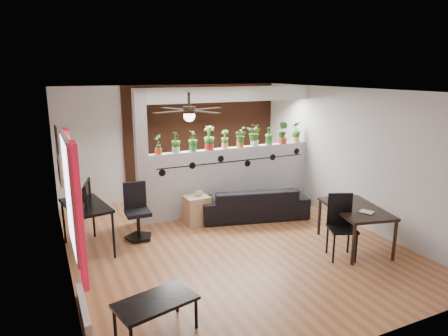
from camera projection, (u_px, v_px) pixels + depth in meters
room_shell at (229, 170)px, 6.65m from camera, size 6.30×7.10×2.90m
partition_wall at (232, 179)px, 8.45m from camera, size 3.60×0.18×1.35m
ceiling_header at (233, 94)px, 8.03m from camera, size 3.60×0.18×0.30m
pier_column at (142, 158)px, 7.51m from camera, size 0.22×0.20×2.60m
brick_panel at (205, 139)px, 9.59m from camera, size 3.90×0.05×2.60m
vine_decal at (234, 161)px, 8.27m from camera, size 3.31×0.01×0.30m
window_assembly at (72, 198)px, 4.49m from camera, size 0.09×1.30×1.55m
baseboard_heater at (84, 309)px, 4.83m from camera, size 0.08×1.00×0.18m
corkboard at (60, 170)px, 6.41m from camera, size 0.03×0.60×0.45m
framed_art at (57, 140)px, 6.25m from camera, size 0.03×0.34×0.44m
ceiling_fan at (189, 112)px, 5.82m from camera, size 1.19×1.19×0.43m
potted_plant_0 at (158, 144)px, 7.59m from camera, size 0.19×0.22×0.38m
potted_plant_1 at (176, 141)px, 7.73m from camera, size 0.23×0.25×0.42m
potted_plant_2 at (193, 140)px, 7.87m from camera, size 0.21×0.24×0.42m
potted_plant_3 at (209, 137)px, 8.01m from camera, size 0.32×0.29×0.48m
potted_plant_4 at (225, 139)px, 8.17m from camera, size 0.24×0.23×0.38m
potted_plant_5 at (240, 137)px, 8.31m from camera, size 0.21×0.24×0.41m
potted_plant_6 at (255, 134)px, 8.45m from camera, size 0.31×0.32×0.47m
potted_plant_7 at (269, 135)px, 8.60m from camera, size 0.25×0.24×0.40m
potted_plant_8 at (283, 132)px, 8.73m from camera, size 0.29×0.32×0.49m
potted_plant_9 at (296, 131)px, 8.88m from camera, size 0.27×0.23×0.45m
sofa at (253, 203)px, 8.10m from camera, size 2.17×1.28×0.60m
cube_shelf at (197, 210)px, 7.74m from camera, size 0.48×0.43×0.56m
cup at (199, 193)px, 7.69m from camera, size 0.16×0.16×0.11m
computer_desk at (86, 209)px, 6.46m from camera, size 0.76×1.19×0.80m
monitor at (84, 196)px, 6.55m from camera, size 0.33×0.13×0.19m
office_chair at (137, 215)px, 7.03m from camera, size 0.51×0.51×0.98m
dining_table at (356, 211)px, 6.63m from camera, size 1.05×1.43×0.70m
book at (365, 213)px, 6.31m from camera, size 0.22×0.25×0.02m
folding_chair at (341, 220)px, 6.32m from camera, size 0.54×0.54×1.02m
coffee_table at (156, 304)px, 4.45m from camera, size 0.98×0.68×0.41m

